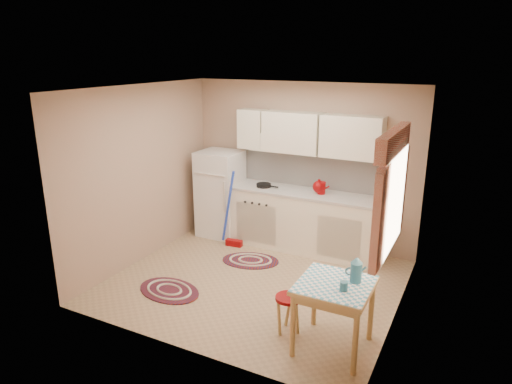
% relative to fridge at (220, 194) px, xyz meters
% --- Properties ---
extents(room_shell, '(3.64, 3.60, 2.52)m').
position_rel_fridge_xyz_m(room_shell, '(1.43, -1.01, 0.90)').
color(room_shell, tan).
rests_on(room_shell, ground).
extents(fridge, '(0.65, 0.60, 1.40)m').
position_rel_fridge_xyz_m(fridge, '(0.00, 0.00, 0.00)').
color(fridge, white).
rests_on(fridge, ground).
extents(broom, '(0.29, 0.15, 1.20)m').
position_rel_fridge_xyz_m(broom, '(0.45, -0.35, -0.10)').
color(broom, blue).
rests_on(broom, ground).
extents(base_cabinets, '(2.25, 0.60, 0.88)m').
position_rel_fridge_xyz_m(base_cabinets, '(1.41, 0.05, -0.26)').
color(base_cabinets, white).
rests_on(base_cabinets, ground).
extents(countertop, '(2.27, 0.62, 0.04)m').
position_rel_fridge_xyz_m(countertop, '(1.41, 0.05, 0.20)').
color(countertop, beige).
rests_on(countertop, base_cabinets).
extents(frying_pan, '(0.24, 0.24, 0.05)m').
position_rel_fridge_xyz_m(frying_pan, '(0.79, 0.00, 0.24)').
color(frying_pan, black).
rests_on(frying_pan, countertop).
extents(red_kettle, '(0.21, 0.19, 0.20)m').
position_rel_fridge_xyz_m(red_kettle, '(1.66, 0.05, 0.32)').
color(red_kettle, '#850407').
rests_on(red_kettle, countertop).
extents(red_canister, '(0.12, 0.12, 0.16)m').
position_rel_fridge_xyz_m(red_canister, '(1.70, 0.05, 0.30)').
color(red_canister, '#850407').
rests_on(red_canister, countertop).
extents(table, '(0.72, 0.72, 0.72)m').
position_rel_fridge_xyz_m(table, '(2.61, -2.13, -0.34)').
color(table, tan).
rests_on(table, ground).
extents(stool, '(0.37, 0.37, 0.42)m').
position_rel_fridge_xyz_m(stool, '(2.10, -2.08, -0.49)').
color(stool, '#850407').
rests_on(stool, ground).
extents(coffee_pot, '(0.17, 0.15, 0.28)m').
position_rel_fridge_xyz_m(coffee_pot, '(2.78, -2.01, 0.16)').
color(coffee_pot, '#2B6884').
rests_on(coffee_pot, table).
extents(mug, '(0.09, 0.09, 0.10)m').
position_rel_fridge_xyz_m(mug, '(2.72, -2.23, 0.07)').
color(mug, '#2B6884').
rests_on(mug, table).
extents(rug_center, '(0.95, 0.76, 0.02)m').
position_rel_fridge_xyz_m(rug_center, '(0.93, -0.72, -0.69)').
color(rug_center, maroon).
rests_on(rug_center, ground).
extents(rug_left, '(0.94, 0.70, 0.02)m').
position_rel_fridge_xyz_m(rug_left, '(0.41, -1.96, -0.69)').
color(rug_left, maroon).
rests_on(rug_left, ground).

